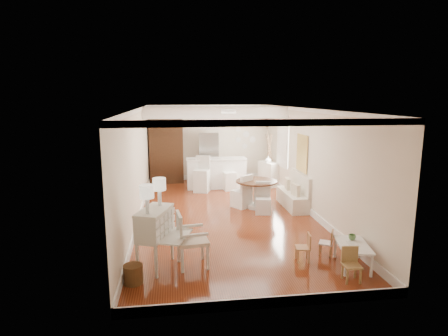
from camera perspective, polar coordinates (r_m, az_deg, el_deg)
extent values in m
plane|color=maroon|center=(10.02, 0.26, -7.20)|extent=(9.00, 9.00, 0.00)
cube|color=white|center=(9.53, 0.27, 9.02)|extent=(4.50, 9.00, 0.04)
cube|color=beige|center=(14.10, -2.25, 3.89)|extent=(4.50, 0.04, 2.80)
cube|color=beige|center=(5.38, 6.92, -7.66)|extent=(4.50, 0.04, 2.80)
cube|color=beige|center=(9.63, -13.11, 0.37)|extent=(0.04, 9.00, 2.80)
cube|color=beige|center=(10.23, 12.85, 0.98)|extent=(0.04, 9.00, 2.80)
cube|color=white|center=(11.72, -1.22, 8.47)|extent=(4.50, 0.45, 0.36)
cube|color=tan|center=(10.66, 11.78, 2.23)|extent=(0.04, 0.84, 1.04)
cube|color=white|center=(12.45, 8.96, 3.54)|extent=(0.04, 1.10, 1.40)
cylinder|color=#381E11|center=(13.97, -7.19, 5.60)|extent=(0.30, 0.03, 0.30)
cylinder|color=white|center=(9.04, 0.71, 8.60)|extent=(0.36, 0.36, 0.08)
cube|color=silver|center=(7.04, -10.46, -10.51)|extent=(1.13, 1.14, 1.12)
cube|color=beige|center=(7.03, -4.81, -10.80)|extent=(0.66, 0.66, 1.03)
cylinder|color=#57371B|center=(6.72, -13.67, -15.44)|extent=(0.35, 0.35, 0.33)
cube|color=white|center=(7.47, 18.98, -12.47)|extent=(0.69, 0.97, 0.44)
cube|color=tan|center=(7.44, 11.91, -11.72)|extent=(0.31, 0.31, 0.55)
cube|color=#B07B50|center=(7.79, 15.27, -10.90)|extent=(0.35, 0.35, 0.53)
cube|color=olive|center=(6.89, 18.91, -13.80)|extent=(0.31, 0.31, 0.59)
cube|color=silver|center=(10.79, 10.44, -3.36)|extent=(0.52, 1.60, 0.98)
cylinder|color=#482817|center=(10.61, 4.94, -4.00)|extent=(1.53, 1.53, 0.79)
cube|color=silver|center=(10.12, 5.99, -4.58)|extent=(0.48, 0.49, 0.85)
cube|color=white|center=(10.64, 2.68, -3.46)|extent=(0.64, 0.65, 0.96)
cube|color=white|center=(12.88, -1.19, -0.76)|extent=(2.05, 0.65, 1.03)
cube|color=silver|center=(12.32, -3.42, -0.95)|extent=(0.60, 0.60, 1.18)
cube|color=white|center=(12.54, 0.84, -1.21)|extent=(0.45, 0.45, 0.98)
cube|color=#381E11|center=(13.76, -8.77, 2.54)|extent=(1.20, 0.60, 2.30)
imported|color=silver|center=(13.86, -0.86, 1.68)|extent=(0.75, 0.65, 1.80)
cube|color=white|center=(13.31, 6.84, -0.88)|extent=(0.64, 0.95, 0.84)
imported|color=#578B51|center=(7.56, 18.94, -9.95)|extent=(0.16, 0.16, 0.11)
imported|color=white|center=(13.16, 6.75, 1.32)|extent=(0.26, 0.26, 0.22)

